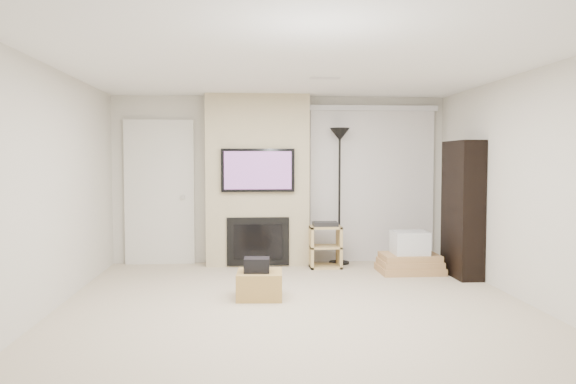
{
  "coord_description": "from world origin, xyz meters",
  "views": [
    {
      "loc": [
        -0.52,
        -5.72,
        1.54
      ],
      "look_at": [
        0.0,
        1.2,
        1.15
      ],
      "focal_mm": 35.0,
      "sensor_mm": 36.0,
      "label": 1
    }
  ],
  "objects": [
    {
      "name": "floor",
      "position": [
        0.0,
        0.0,
        0.0
      ],
      "size": [
        5.0,
        5.5,
        0.0
      ],
      "primitive_type": "cube",
      "color": "#C5B59A",
      "rests_on": "ground"
    },
    {
      "name": "entry_door",
      "position": [
        -1.8,
        2.71,
        1.05
      ],
      "size": [
        1.02,
        0.11,
        2.14
      ],
      "color": "silver",
      "rests_on": "floor"
    },
    {
      "name": "av_stand",
      "position": [
        0.61,
        2.23,
        0.35
      ],
      "size": [
        0.45,
        0.38,
        0.66
      ],
      "color": "tan",
      "rests_on": "floor"
    },
    {
      "name": "ottoman",
      "position": [
        -0.37,
        0.5,
        0.15
      ],
      "size": [
        0.53,
        0.53,
        0.3
      ],
      "primitive_type": "cube",
      "rotation": [
        0.0,
        0.0,
        -0.05
      ],
      "color": "#AC8545",
      "rests_on": "floor"
    },
    {
      "name": "wall_front",
      "position": [
        0.0,
        -2.75,
        1.25
      ],
      "size": [
        5.0,
        0.0,
        2.5
      ],
      "primitive_type": "cube",
      "rotation": [
        1.57,
        0.0,
        0.0
      ],
      "color": "beige",
      "rests_on": "ground"
    },
    {
      "name": "hvac_vent",
      "position": [
        0.4,
        0.8,
        2.5
      ],
      "size": [
        0.35,
        0.18,
        0.01
      ],
      "primitive_type": "cube",
      "color": "silver",
      "rests_on": "ceiling"
    },
    {
      "name": "box_stack",
      "position": [
        1.72,
        1.78,
        0.22
      ],
      "size": [
        0.85,
        0.64,
        0.57
      ],
      "color": "tan",
      "rests_on": "floor"
    },
    {
      "name": "black_bag",
      "position": [
        -0.4,
        0.46,
        0.38
      ],
      "size": [
        0.29,
        0.23,
        0.16
      ],
      "primitive_type": "cube",
      "rotation": [
        0.0,
        0.0,
        -0.05
      ],
      "color": "black",
      "rests_on": "ottoman"
    },
    {
      "name": "wall_back",
      "position": [
        0.0,
        2.75,
        1.25
      ],
      "size": [
        5.0,
        0.0,
        2.5
      ],
      "primitive_type": "cube",
      "rotation": [
        1.57,
        0.0,
        0.0
      ],
      "color": "beige",
      "rests_on": "ground"
    },
    {
      "name": "wall_right",
      "position": [
        2.5,
        0.0,
        1.25
      ],
      "size": [
        0.0,
        5.5,
        2.5
      ],
      "primitive_type": "cube",
      "rotation": [
        1.57,
        0.0,
        1.57
      ],
      "color": "beige",
      "rests_on": "ground"
    },
    {
      "name": "fireplace_wall",
      "position": [
        -0.35,
        2.54,
        1.24
      ],
      "size": [
        1.5,
        0.47,
        2.5
      ],
      "color": "tan",
      "rests_on": "floor"
    },
    {
      "name": "floor_lamp",
      "position": [
        0.86,
        2.5,
        1.59
      ],
      "size": [
        0.3,
        0.3,
        2.02
      ],
      "color": "black",
      "rests_on": "floor"
    },
    {
      "name": "wall_left",
      "position": [
        -2.5,
        0.0,
        1.25
      ],
      "size": [
        0.0,
        5.5,
        2.5
      ],
      "primitive_type": "cube",
      "rotation": [
        1.57,
        0.0,
        1.57
      ],
      "color": "beige",
      "rests_on": "ground"
    },
    {
      "name": "bookshelf",
      "position": [
        2.34,
        1.49,
        0.9
      ],
      "size": [
        0.3,
        0.8,
        1.8
      ],
      "color": "black",
      "rests_on": "floor"
    },
    {
      "name": "vertical_blinds",
      "position": [
        1.4,
        2.7,
        1.27
      ],
      "size": [
        1.98,
        0.1,
        2.37
      ],
      "color": "silver",
      "rests_on": "floor"
    },
    {
      "name": "ceiling",
      "position": [
        0.0,
        0.0,
        2.5
      ],
      "size": [
        5.0,
        5.5,
        0.0
      ],
      "primitive_type": "cube",
      "color": "white",
      "rests_on": "wall_back"
    }
  ]
}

